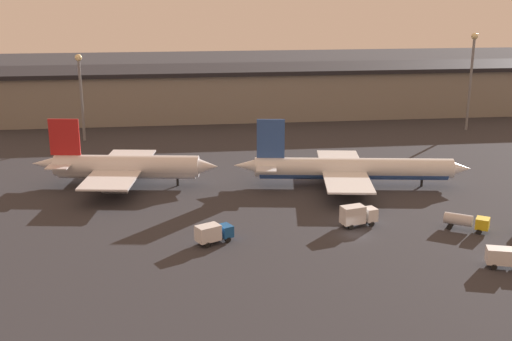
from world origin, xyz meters
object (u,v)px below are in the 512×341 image
airplane_1 (351,169)px  service_vehicle_1 (505,257)px  airplane_0 (125,167)px  service_vehicle_3 (357,215)px  service_vehicle_2 (466,221)px  service_vehicle_0 (213,233)px

airplane_1 → service_vehicle_1: airplane_1 is taller
airplane_0 → service_vehicle_3: (40.51, -28.17, -1.86)m
airplane_0 → service_vehicle_2: bearing=-20.3°
airplane_0 → airplane_1: bearing=1.3°
airplane_1 → service_vehicle_2: 29.23m
service_vehicle_1 → service_vehicle_3: bearing=149.0°
service_vehicle_0 → service_vehicle_2: (42.17, 0.47, -0.20)m
airplane_0 → service_vehicle_2: 66.36m
airplane_0 → airplane_1: (45.34, -5.86, -0.33)m
airplane_0 → service_vehicle_1: size_ratio=6.08×
service_vehicle_2 → airplane_1: bearing=149.0°
airplane_0 → service_vehicle_3: airplane_0 is taller
airplane_0 → service_vehicle_3: bearing=-26.2°
service_vehicle_1 → airplane_1: bearing=123.5°
airplane_0 → airplane_1: size_ratio=0.80×
airplane_0 → service_vehicle_0: airplane_0 is taller
airplane_0 → service_vehicle_1: (57.13, -46.98, -2.20)m
service_vehicle_1 → service_vehicle_2: 14.88m
service_vehicle_0 → service_vehicle_3: bearing=-16.3°
airplane_1 → service_vehicle_2: (12.68, -26.26, -1.98)m
airplane_0 → airplane_1: 45.71m
airplane_0 → service_vehicle_2: size_ratio=5.31×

